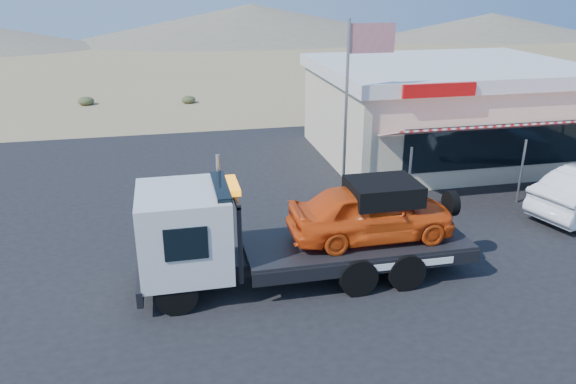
% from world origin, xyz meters
% --- Properties ---
extents(ground, '(120.00, 120.00, 0.00)m').
position_xyz_m(ground, '(0.00, 0.00, 0.00)').
color(ground, '#947D54').
rests_on(ground, ground).
extents(asphalt_lot, '(32.00, 24.00, 0.02)m').
position_xyz_m(asphalt_lot, '(2.00, 3.00, 0.01)').
color(asphalt_lot, black).
rests_on(asphalt_lot, ground).
extents(tow_truck, '(8.11, 2.41, 2.71)m').
position_xyz_m(tow_truck, '(2.05, -0.10, 1.46)').
color(tow_truck, black).
rests_on(tow_truck, asphalt_lot).
extents(jerky_store, '(10.40, 9.97, 3.90)m').
position_xyz_m(jerky_store, '(10.50, 8.97, 1.99)').
color(jerky_store, beige).
rests_on(jerky_store, asphalt_lot).
extents(flagpole, '(1.55, 0.10, 6.00)m').
position_xyz_m(flagpole, '(4.93, 4.50, 3.76)').
color(flagpole, '#99999E').
rests_on(flagpole, asphalt_lot).
extents(distant_hills, '(126.00, 48.00, 4.20)m').
position_xyz_m(distant_hills, '(-9.77, 55.14, 1.89)').
color(distant_hills, '#726B59').
rests_on(distant_hills, ground).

